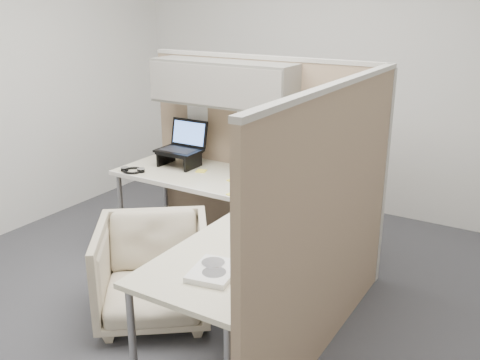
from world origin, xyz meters
The scene contains 19 objects.
ground centered at (0.00, 0.00, 0.00)m, with size 4.50×4.50×0.00m, color #38383D.
partition_back centered at (-0.22, 0.83, 1.10)m, with size 2.00×0.36×1.63m.
partition_right centered at (0.90, -0.07, 0.82)m, with size 0.07×2.03×1.63m.
desk centered at (0.12, 0.13, 0.69)m, with size 2.00×1.98×0.73m.
office_chair centered at (-0.20, -0.35, 0.37)m, with size 0.71×0.67×0.74m, color beige.
monitor_left centered at (0.13, 0.69, 1.00)m, with size 0.43×0.20×0.47m.
monitor_right centered at (0.59, 0.55, 1.00)m, with size 0.38×0.28×0.47m.
laptop_station centered at (-0.69, 0.63, 0.87)m, with size 0.35×0.30×0.36m.
keyboard centered at (0.20, 0.36, 0.74)m, with size 0.41×0.14×0.02m, color black.
mouse centered at (0.45, 0.32, 0.75)m, with size 0.09×0.06×0.03m, color black.
travel_mug centered at (0.41, 0.67, 0.81)m, with size 0.08×0.08×0.16m.
soda_can_green centered at (0.70, 0.32, 0.79)m, with size 0.07×0.07×0.12m, color #B21E1E.
soda_can_silver centered at (0.52, 0.48, 0.79)m, with size 0.07×0.07×0.12m, color silver.
sticky_note_d centered at (-0.12, 0.51, 0.73)m, with size 0.08×0.08×0.01m, color #FFE943.
sticky_note_c centered at (-0.46, 0.57, 0.73)m, with size 0.08×0.08×0.01m, color #FFE943.
sticky_note_b centered at (0.05, 0.25, 0.73)m, with size 0.08×0.08×0.01m, color #FFE943.
headphones centered at (-0.92, 0.28, 0.74)m, with size 0.20×0.20×0.03m.
paper_stack centered at (0.57, -0.77, 0.75)m, with size 0.26×0.31×0.03m.
desk_clock centered at (0.63, -0.32, 0.78)m, with size 0.09×0.10×0.09m.
Camera 1 is at (1.92, -2.74, 2.04)m, focal length 40.00 mm.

